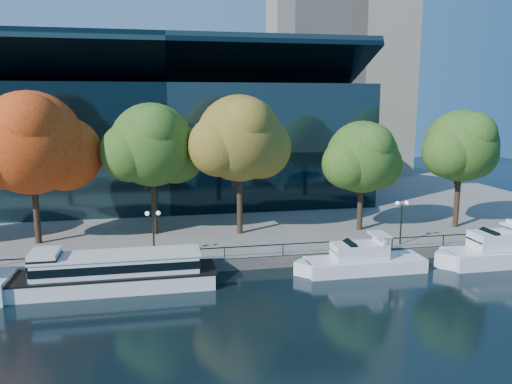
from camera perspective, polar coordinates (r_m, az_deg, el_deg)
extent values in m
plane|color=black|center=(39.29, -2.95, -10.43)|extent=(160.00, 160.00, 0.00)
cube|color=slate|center=(74.29, -6.94, -0.16)|extent=(90.00, 67.00, 1.00)
cube|color=#47443F|center=(41.97, -3.56, -8.34)|extent=(90.00, 0.25, 1.00)
cube|color=black|center=(41.72, -3.61, -6.37)|extent=(88.20, 0.08, 0.08)
cube|color=black|center=(41.87, -3.61, -7.02)|extent=(0.07, 0.07, 0.90)
cube|color=black|center=(68.66, -10.15, 5.21)|extent=(50.00, 24.00, 16.00)
cube|color=black|center=(64.51, -10.35, 13.34)|extent=(50.00, 17.14, 7.86)
cube|color=silver|center=(39.62, -16.18, -9.74)|extent=(15.30, 3.72, 1.20)
cube|color=black|center=(39.41, -16.22, -8.89)|extent=(15.61, 3.79, 0.13)
cube|color=silver|center=(41.07, -27.02, -9.76)|extent=(3.08, 3.08, 1.20)
cube|color=silver|center=(39.15, -15.47, -7.92)|extent=(11.93, 3.05, 1.31)
cube|color=black|center=(39.13, -15.47, -7.84)|extent=(12.09, 3.12, 0.60)
cube|color=silver|center=(38.94, -15.52, -6.93)|extent=(12.24, 3.20, 0.11)
cube|color=silver|center=(39.81, -22.94, -7.57)|extent=(1.97, 2.60, 1.97)
cube|color=black|center=(39.75, -22.97, -7.27)|extent=(2.02, 2.68, 0.77)
cube|color=white|center=(42.69, 12.31, -8.15)|extent=(9.92, 2.83, 1.13)
cube|color=white|center=(41.04, 5.86, -8.72)|extent=(2.17, 2.17, 1.13)
cube|color=white|center=(42.51, 12.34, -7.40)|extent=(9.72, 2.78, 0.08)
cube|color=white|center=(42.12, 11.76, -6.56)|extent=(4.46, 2.13, 1.23)
cube|color=black|center=(41.62, 10.11, -6.57)|extent=(1.95, 2.04, 1.55)
cube|color=white|center=(42.54, 13.90, -5.22)|extent=(0.24, 2.21, 0.76)
cube|color=white|center=(42.44, 13.93, -4.73)|extent=(1.32, 2.21, 0.14)
cube|color=white|center=(48.48, 26.25, -6.63)|extent=(10.07, 3.13, 1.34)
cube|color=white|center=(45.66, 21.17, -7.26)|extent=(2.47, 2.47, 1.34)
cube|color=white|center=(48.29, 26.32, -5.84)|extent=(9.87, 3.07, 0.09)
cube|color=white|center=(47.79, 25.91, -4.96)|extent=(4.53, 2.35, 1.46)
cube|color=black|center=(47.00, 24.64, -4.96)|extent=(2.05, 2.26, 1.69)
cylinder|color=black|center=(49.74, -23.87, -1.24)|extent=(0.56, 0.56, 7.41)
cylinder|color=black|center=(49.37, -23.50, 2.13)|extent=(1.18, 1.79, 3.71)
cylinder|color=black|center=(49.13, -24.62, 1.70)|extent=(1.09, 1.23, 3.32)
sphere|color=#A9250D|center=(49.02, -24.34, 5.14)|extent=(9.28, 9.28, 9.28)
sphere|color=#A9250D|center=(49.96, -21.03, 4.11)|extent=(6.96, 6.96, 6.96)
sphere|color=#A9250D|center=(48.77, -27.18, 4.07)|extent=(6.49, 6.49, 6.49)
sphere|color=#A9250D|center=(47.02, -24.44, 6.94)|extent=(5.57, 5.57, 5.57)
cylinder|color=black|center=(49.84, -11.59, -0.76)|extent=(0.56, 0.56, 7.05)
cylinder|color=black|center=(49.59, -11.13, 2.45)|extent=(1.14, 1.72, 3.53)
cylinder|color=black|center=(49.14, -12.16, 2.04)|extent=(1.05, 1.18, 3.16)
sphere|color=#2D5319|center=(49.12, -11.81, 5.30)|extent=(8.03, 8.03, 8.03)
sphere|color=#2D5319|center=(50.44, -9.24, 4.37)|extent=(6.02, 6.02, 6.02)
sphere|color=#2D5319|center=(48.45, -14.18, 4.43)|extent=(5.62, 5.62, 5.62)
sphere|color=#2D5319|center=(47.42, -11.41, 6.85)|extent=(4.82, 4.82, 4.82)
cylinder|color=black|center=(49.00, -1.88, -0.45)|extent=(0.56, 0.56, 7.53)
cylinder|color=black|center=(48.81, -1.36, 3.03)|extent=(1.20, 1.81, 3.76)
cylinder|color=black|center=(48.21, -2.31, 2.61)|extent=(1.10, 1.24, 3.37)
sphere|color=brown|center=(48.26, -1.92, 6.15)|extent=(8.35, 8.35, 8.35)
sphere|color=brown|center=(49.99, 0.47, 5.10)|extent=(6.26, 6.26, 6.26)
sphere|color=brown|center=(47.20, -4.26, 5.27)|extent=(5.84, 5.84, 5.84)
sphere|color=brown|center=(46.60, -1.09, 7.80)|extent=(5.01, 5.01, 5.01)
cylinder|color=black|center=(51.62, 11.83, -1.00)|extent=(0.56, 0.56, 5.97)
cylinder|color=black|center=(51.60, 12.36, 1.62)|extent=(1.02, 1.50, 3.01)
cylinder|color=black|center=(50.83, 11.64, 1.28)|extent=(0.94, 1.05, 2.68)
sphere|color=#2D5319|center=(50.95, 12.02, 3.94)|extent=(7.18, 7.18, 7.18)
sphere|color=#2D5319|center=(52.82, 13.50, 3.12)|extent=(5.39, 5.39, 5.39)
sphere|color=#2D5319|center=(49.67, 10.41, 3.22)|extent=(5.03, 5.03, 5.03)
sphere|color=#2D5319|center=(49.66, 13.10, 5.20)|extent=(4.31, 4.31, 4.31)
cylinder|color=black|center=(55.66, 22.02, -0.31)|extent=(0.56, 0.56, 6.76)
cylinder|color=black|center=(55.71, 22.52, 2.44)|extent=(1.11, 1.66, 3.39)
cylinder|color=black|center=(54.83, 22.01, 2.10)|extent=(1.02, 1.15, 3.03)
sphere|color=#2D5319|center=(55.02, 22.37, 4.89)|extent=(7.33, 7.33, 7.33)
sphere|color=#2D5319|center=(57.13, 23.40, 4.07)|extent=(5.49, 5.49, 5.49)
sphere|color=#2D5319|center=(53.47, 21.12, 4.25)|extent=(5.13, 5.13, 5.13)
sphere|color=#2D5319|center=(53.92, 23.65, 6.08)|extent=(4.40, 4.40, 4.40)
cylinder|color=black|center=(42.38, -11.62, -5.10)|extent=(0.14, 0.14, 3.60)
cube|color=black|center=(41.94, -11.71, -2.66)|extent=(0.90, 0.06, 0.06)
sphere|color=white|center=(41.90, -12.33, -2.42)|extent=(0.36, 0.36, 0.36)
sphere|color=white|center=(41.89, -11.10, -2.37)|extent=(0.36, 0.36, 0.36)
cylinder|color=black|center=(47.51, 16.23, -3.63)|extent=(0.14, 0.14, 3.60)
cube|color=black|center=(47.12, 16.35, -1.45)|extent=(0.90, 0.06, 0.06)
sphere|color=white|center=(46.87, 15.87, -1.23)|extent=(0.36, 0.36, 0.36)
sphere|color=white|center=(47.28, 16.84, -1.18)|extent=(0.36, 0.36, 0.36)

